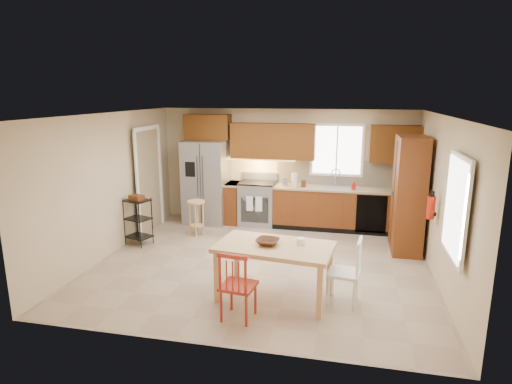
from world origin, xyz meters
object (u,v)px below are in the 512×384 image
at_px(soap_bottle, 354,185).
at_px(chair_white, 344,271).
at_px(dining_table, 274,272).
at_px(chair_red, 238,284).
at_px(range_stove, 258,204).
at_px(table_jar, 301,243).
at_px(refrigerator, 206,182).
at_px(table_bowl, 268,245).
at_px(pantry, 408,195).
at_px(fire_extinguisher, 431,208).
at_px(bar_stool, 196,218).
at_px(utility_cart, 138,221).

bearing_deg(soap_bottle, chair_white, -92.21).
bearing_deg(dining_table, chair_red, -111.24).
height_order(range_stove, table_jar, range_stove).
relative_size(refrigerator, table_bowl, 5.67).
bearing_deg(dining_table, range_stove, 112.95).
distance_m(dining_table, chair_white, 0.95).
relative_size(chair_red, chair_white, 1.00).
bearing_deg(chair_white, table_bowl, 99.79).
bearing_deg(refrigerator, soap_bottle, -0.45).
relative_size(soap_bottle, chair_white, 0.21).
relative_size(pantry, table_bowl, 6.54).
relative_size(fire_extinguisher, table_jar, 2.62).
height_order(refrigerator, chair_red, refrigerator).
relative_size(dining_table, chair_red, 1.70).
bearing_deg(chair_red, bar_stool, 125.90).
xyz_separation_m(soap_bottle, fire_extinguisher, (1.15, -1.95, 0.10)).
height_order(pantry, fire_extinguisher, pantry).
distance_m(refrigerator, soap_bottle, 3.18).
bearing_deg(utility_cart, soap_bottle, 41.71).
bearing_deg(pantry, bar_stool, -179.95).
bearing_deg(chair_white, range_stove, 37.01).
relative_size(chair_white, table_jar, 6.78).
bearing_deg(bar_stool, refrigerator, 80.53).
xyz_separation_m(refrigerator, fire_extinguisher, (4.33, -1.98, 0.19)).
bearing_deg(table_bowl, utility_cart, 149.99).
relative_size(chair_red, bar_stool, 1.30).
xyz_separation_m(pantry, chair_red, (-2.37, -3.02, -0.58)).
bearing_deg(utility_cart, table_bowl, -10.83).
distance_m(bar_stool, utility_cart, 1.17).
bearing_deg(table_jar, chair_white, -4.65).
height_order(chair_red, table_jar, chair_red).
distance_m(chair_red, bar_stool, 3.45).
xyz_separation_m(soap_bottle, dining_table, (-1.07, -3.27, -0.61)).
distance_m(pantry, chair_red, 3.89).
bearing_deg(chair_red, range_stove, 105.66).
distance_m(refrigerator, fire_extinguisher, 4.76).
xyz_separation_m(soap_bottle, bar_stool, (-3.09, -0.90, -0.64)).
distance_m(dining_table, utility_cart, 3.33).
distance_m(soap_bottle, chair_red, 4.21).
relative_size(refrigerator, soap_bottle, 9.53).
distance_m(fire_extinguisher, utility_cart, 5.18).
bearing_deg(table_bowl, dining_table, 0.00).
bearing_deg(table_jar, chair_red, -132.92).
xyz_separation_m(chair_red, chair_white, (1.30, 0.70, 0.00)).
distance_m(fire_extinguisher, chair_white, 1.91).
bearing_deg(dining_table, bar_stool, 137.42).
bearing_deg(table_bowl, bar_stool, 128.93).
distance_m(refrigerator, bar_stool, 1.08).
height_order(range_stove, pantry, pantry).
relative_size(soap_bottle, bar_stool, 0.27).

